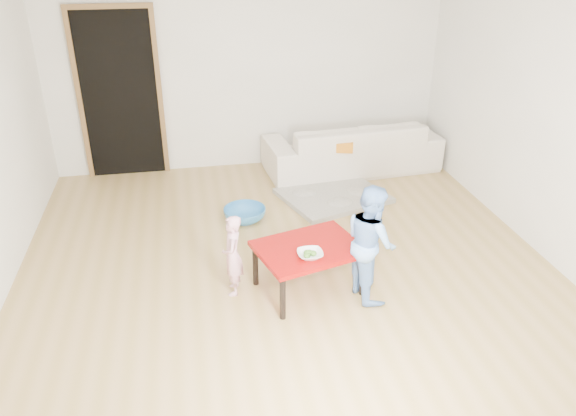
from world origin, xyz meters
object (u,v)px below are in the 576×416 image
object	(u,v)px
child_blue	(371,242)
basin	(245,214)
red_table	(308,268)
bowl	(310,255)
child_pink	(233,255)
sofa	(352,146)

from	to	relation	value
child_blue	basin	bearing A→B (deg)	22.09
red_table	bowl	xyz separation A→B (m)	(-0.03, -0.17, 0.24)
bowl	child_pink	xyz separation A→B (m)	(-0.62, 0.26, -0.09)
red_table	child_blue	xyz separation A→B (m)	(0.50, -0.16, 0.30)
child_pink	child_blue	bearing A→B (deg)	84.74
bowl	basin	xyz separation A→B (m)	(-0.37, 1.58, -0.39)
red_table	bowl	bearing A→B (deg)	-99.50
bowl	red_table	bearing A→B (deg)	80.50
red_table	child_pink	size ratio (longest dim) A/B	1.18
bowl	child_pink	world-z (taller)	child_pink
basin	bowl	bearing A→B (deg)	-76.82
sofa	child_pink	bearing A→B (deg)	49.27
child_pink	child_blue	distance (m)	1.18
sofa	child_pink	world-z (taller)	child_pink
red_table	child_blue	world-z (taller)	child_blue
basin	child_blue	bearing A→B (deg)	-60.16
bowl	child_pink	size ratio (longest dim) A/B	0.29
sofa	child_pink	xyz separation A→B (m)	(-1.81, -2.51, 0.04)
child_pink	basin	world-z (taller)	child_pink
sofa	child_blue	bearing A→B (deg)	71.60
sofa	basin	xyz separation A→B (m)	(-1.56, -1.18, -0.25)
sofa	child_blue	distance (m)	2.83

